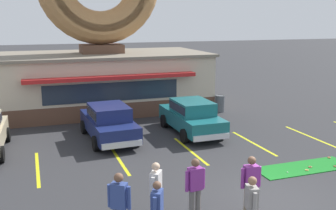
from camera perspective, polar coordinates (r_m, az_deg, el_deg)
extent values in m
plane|color=#2D2D30|center=(12.54, 14.82, -13.15)|extent=(160.00, 160.00, 0.00)
cube|color=brown|center=(24.11, -9.36, 0.55)|extent=(12.00, 6.00, 0.90)
cube|color=beige|center=(23.84, -9.50, 4.32)|extent=(12.00, 6.00, 2.30)
cube|color=slate|center=(23.70, -9.60, 7.27)|extent=(12.30, 6.30, 0.16)
cube|color=#B21E1E|center=(20.59, -7.91, 3.96)|extent=(9.00, 0.60, 0.20)
cube|color=#232D3D|center=(20.99, -8.01, 1.91)|extent=(7.20, 0.03, 1.00)
cube|color=brown|center=(23.68, -9.63, 8.06)|extent=(2.40, 1.80, 0.50)
cube|color=#197523|center=(15.33, 19.12, -8.58)|extent=(3.67, 1.20, 0.03)
torus|color=#A5724C|center=(15.38, 19.93, -8.44)|extent=(0.13, 0.13, 0.04)
torus|color=#E5C666|center=(15.04, 19.50, -8.89)|extent=(0.13, 0.13, 0.04)
torus|color=#A5724C|center=(15.77, 23.10, -8.19)|extent=(0.13, 0.13, 0.04)
torus|color=#D17F47|center=(16.64, 22.34, -7.06)|extent=(0.13, 0.13, 0.04)
sphere|color=white|center=(14.61, 16.95, -9.32)|extent=(0.04, 0.04, 0.04)
cylinder|color=black|center=(18.81, -22.28, -3.99)|extent=(0.25, 0.65, 0.64)
cylinder|color=black|center=(16.21, -23.08, -6.61)|extent=(0.25, 0.65, 0.64)
cube|color=#196066|center=(18.67, 3.37, -2.10)|extent=(1.77, 4.40, 0.68)
cube|color=#196066|center=(18.38, 3.57, -0.28)|extent=(1.57, 2.10, 0.60)
cube|color=#232D3D|center=(18.38, 3.57, -0.22)|extent=(1.59, 2.02, 0.36)
cube|color=silver|center=(20.73, 0.97, -1.30)|extent=(1.67, 0.10, 0.24)
cube|color=silver|center=(16.78, 6.32, -4.68)|extent=(1.67, 0.10, 0.24)
cylinder|color=black|center=(19.68, -0.55, -2.34)|extent=(0.22, 0.64, 0.64)
cylinder|color=black|center=(20.30, 4.15, -1.92)|extent=(0.22, 0.64, 0.64)
cylinder|color=black|center=(17.22, 2.41, -4.51)|extent=(0.22, 0.64, 0.64)
cylinder|color=black|center=(17.93, 7.65, -3.93)|extent=(0.22, 0.64, 0.64)
cube|color=navy|center=(17.83, -8.61, -2.92)|extent=(1.96, 4.48, 0.68)
cube|color=navy|center=(17.53, -8.56, -1.02)|extent=(1.66, 2.17, 0.60)
cube|color=#232D3D|center=(17.53, -8.56, -0.96)|extent=(1.68, 2.09, 0.36)
cube|color=silver|center=(20.00, -10.10, -2.00)|extent=(1.67, 0.18, 0.24)
cube|color=silver|center=(15.82, -6.67, -5.75)|extent=(1.67, 0.18, 0.24)
cylinder|color=black|center=(19.04, -12.13, -3.13)|extent=(0.25, 0.65, 0.64)
cylinder|color=black|center=(19.40, -7.00, -2.65)|extent=(0.25, 0.65, 0.64)
cylinder|color=black|center=(16.47, -10.43, -5.51)|extent=(0.25, 0.65, 0.64)
cylinder|color=black|center=(16.88, -4.56, -4.89)|extent=(0.25, 0.65, 0.64)
cube|color=#33478C|center=(9.65, -1.60, -13.85)|extent=(0.40, 0.45, 0.57)
cylinder|color=#33478C|center=(9.88, -1.27, -13.37)|extent=(0.10, 0.10, 0.52)
cylinder|color=#33478C|center=(9.44, -1.94, -14.66)|extent=(0.10, 0.10, 0.52)
sphere|color=brown|center=(9.47, -1.61, -11.59)|extent=(0.21, 0.21, 0.21)
cylinder|color=#7F7056|center=(11.37, 12.25, -13.43)|extent=(0.15, 0.15, 0.84)
cylinder|color=#7F7056|center=(11.28, 11.33, -13.60)|extent=(0.15, 0.15, 0.84)
cube|color=#8C3393|center=(11.03, 11.96, -10.09)|extent=(0.39, 0.26, 0.62)
cylinder|color=#8C3393|center=(11.16, 13.10, -10.06)|extent=(0.10, 0.10, 0.57)
cylinder|color=#8C3393|center=(10.93, 10.78, -10.43)|extent=(0.10, 0.10, 0.57)
sphere|color=brown|center=(10.87, 12.07, -7.89)|extent=(0.23, 0.23, 0.23)
cube|color=gray|center=(9.93, 12.04, -13.02)|extent=(0.32, 0.43, 0.59)
cylinder|color=gray|center=(9.73, 12.48, -13.79)|extent=(0.10, 0.10, 0.54)
cylinder|color=gray|center=(10.16, 11.60, -12.59)|extent=(0.10, 0.10, 0.54)
sphere|color=#9E7051|center=(9.76, 12.15, -10.72)|extent=(0.22, 0.22, 0.22)
cylinder|color=#232328|center=(10.90, -1.60, -14.38)|extent=(0.15, 0.15, 0.82)
cylinder|color=#232328|center=(10.73, -1.91, -14.84)|extent=(0.15, 0.15, 0.82)
cube|color=silver|center=(10.51, -1.78, -11.16)|extent=(0.41, 0.45, 0.60)
cylinder|color=silver|center=(10.75, -1.39, -10.79)|extent=(0.10, 0.10, 0.55)
cylinder|color=silver|center=(10.31, -2.18, -11.85)|extent=(0.10, 0.10, 0.55)
sphere|color=beige|center=(10.35, -1.79, -8.93)|extent=(0.22, 0.22, 0.22)
cylinder|color=slate|center=(11.03, 4.38, -14.01)|extent=(0.15, 0.15, 0.84)
cylinder|color=slate|center=(10.94, 3.44, -14.23)|extent=(0.15, 0.15, 0.84)
cube|color=#8C3393|center=(10.68, 3.97, -10.62)|extent=(0.41, 0.28, 0.62)
cylinder|color=#8C3393|center=(10.81, 5.14, -10.52)|extent=(0.10, 0.10, 0.57)
cylinder|color=#8C3393|center=(10.58, 2.77, -11.02)|extent=(0.10, 0.10, 0.57)
sphere|color=brown|center=(10.52, 4.01, -8.36)|extent=(0.23, 0.23, 0.23)
cube|color=#33478C|center=(9.74, -7.11, -12.90)|extent=(0.45, 0.41, 0.63)
cylinder|color=#33478C|center=(9.84, -8.50, -12.88)|extent=(0.10, 0.10, 0.58)
cylinder|color=#33478C|center=(9.68, -5.69, -13.26)|extent=(0.10, 0.10, 0.58)
sphere|color=brown|center=(9.56, -7.18, -10.41)|extent=(0.23, 0.23, 0.23)
cylinder|color=#51565B|center=(23.12, 7.53, 0.17)|extent=(0.56, 0.56, 0.95)
torus|color=#303437|center=(23.02, 7.56, 1.32)|extent=(0.57, 0.57, 0.05)
cube|color=yellow|center=(15.22, -18.41, -8.72)|extent=(0.12, 3.60, 0.01)
cube|color=yellow|center=(15.51, -7.19, -7.76)|extent=(0.12, 3.60, 0.01)
cube|color=yellow|center=(16.36, 3.20, -6.61)|extent=(0.12, 3.60, 0.01)
cube|color=yellow|center=(17.68, 12.26, -5.42)|extent=(0.12, 3.60, 0.01)
cube|color=yellow|center=(19.37, 19.87, -4.31)|extent=(0.12, 3.60, 0.01)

